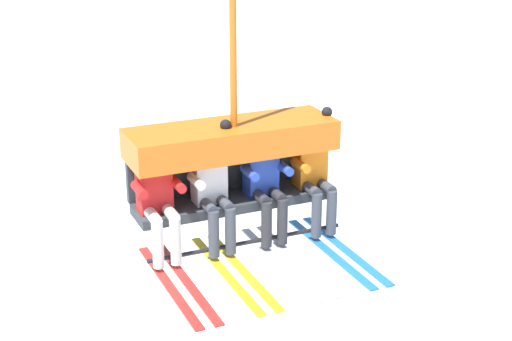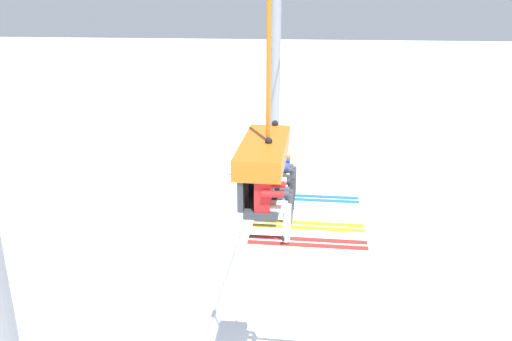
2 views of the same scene
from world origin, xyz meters
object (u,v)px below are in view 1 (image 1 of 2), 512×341
(skier_orange, at_px, (315,172))
(skier_white, at_px, (214,188))
(skier_blue, at_px, (266,182))
(skier_red, at_px, (158,199))
(chairlift_chair, at_px, (231,147))

(skier_orange, bearing_deg, skier_white, 180.00)
(skier_white, height_order, skier_blue, skier_white)
(skier_red, distance_m, skier_white, 0.57)
(chairlift_chair, bearing_deg, skier_blue, -37.86)
(skier_blue, bearing_deg, skier_orange, 0.69)
(skier_blue, height_order, skier_orange, skier_orange)
(skier_blue, bearing_deg, chairlift_chair, 142.14)
(chairlift_chair, height_order, skier_red, chairlift_chair)
(chairlift_chair, bearing_deg, skier_red, -165.47)
(skier_blue, relative_size, skier_orange, 1.00)
(chairlift_chair, distance_m, skier_white, 0.48)
(chairlift_chair, relative_size, skier_blue, 2.61)
(skier_white, bearing_deg, skier_red, -179.31)
(chairlift_chair, xyz_separation_m, skier_red, (-0.85, -0.22, -0.35))
(skier_red, bearing_deg, chairlift_chair, 14.53)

